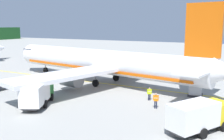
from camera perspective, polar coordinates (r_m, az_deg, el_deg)
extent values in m
cylinder|color=white|center=(42.07, -2.87, 1.94)|extent=(9.63, 36.14, 3.80)
cone|color=white|center=(56.38, -17.91, 3.49)|extent=(3.95, 2.96, 3.61)
cube|color=#192333|center=(54.50, -16.64, 4.26)|extent=(3.58, 2.90, 0.60)
cube|color=white|center=(34.33, -10.25, -1.14)|extent=(16.70, 8.88, 0.50)
cylinder|color=slate|center=(37.68, -8.95, -1.98)|extent=(2.69, 3.52, 2.20)
cube|color=white|center=(48.33, 6.01, 2.13)|extent=(16.26, 5.74, 0.50)
cylinder|color=slate|center=(47.23, 2.38, 0.53)|extent=(2.69, 3.52, 2.20)
cube|color=#D8590C|center=(33.39, 19.36, 8.21)|extent=(1.07, 4.40, 6.50)
cube|color=white|center=(33.82, 18.91, 0.15)|extent=(10.78, 4.85, 0.24)
cube|color=#D8590C|center=(42.23, -2.86, 0.54)|extent=(8.85, 32.55, 0.36)
cylinder|color=black|center=(52.36, -14.31, -0.05)|extent=(0.52, 1.14, 1.10)
cylinder|color=gray|center=(52.23, -14.34, 0.81)|extent=(0.20, 0.20, 0.50)
cylinder|color=black|center=(39.70, -3.63, -2.88)|extent=(0.52, 1.14, 1.10)
cylinder|color=gray|center=(39.53, -3.64, -1.74)|extent=(0.20, 0.20, 0.50)
cylinder|color=black|center=(43.65, 0.88, -1.69)|extent=(0.52, 1.14, 1.10)
cylinder|color=gray|center=(43.50, 0.88, -0.66)|extent=(0.20, 0.20, 0.50)
cone|color=white|center=(75.65, -23.17, 4.48)|extent=(3.50, 3.51, 2.67)
cube|color=yellow|center=(26.01, 21.84, -8.30)|extent=(2.64, 2.80, 1.80)
cube|color=#192333|center=(26.58, 22.96, -7.18)|extent=(0.96, 1.66, 0.94)
cube|color=white|center=(23.56, 17.37, -9.45)|extent=(4.98, 4.08, 2.16)
cube|color=#262628|center=(24.62, 18.61, -11.55)|extent=(6.24, 4.38, 0.16)
cylinder|color=black|center=(26.72, 19.37, -10.04)|extent=(0.92, 0.68, 0.90)
cylinder|color=black|center=(25.54, 23.33, -11.23)|extent=(0.92, 0.68, 0.90)
cylinder|color=black|center=(24.65, 15.23, -11.52)|extent=(0.92, 0.68, 0.90)
cylinder|color=black|center=(23.36, 19.33, -12.96)|extent=(0.92, 0.68, 0.90)
cube|color=#338C3F|center=(33.61, -14.82, -3.88)|extent=(2.60, 2.78, 1.80)
cube|color=#192333|center=(34.33, -14.46, -2.96)|extent=(0.91, 1.68, 0.94)
cube|color=white|center=(30.62, -16.46, -4.91)|extent=(5.05, 4.03, 2.19)
cube|color=#262628|center=(31.76, -15.87, -6.56)|extent=(6.35, 4.26, 0.16)
cylinder|color=black|center=(33.91, -16.68, -5.68)|extent=(0.93, 0.66, 0.90)
cylinder|color=black|center=(33.31, -13.06, -5.79)|extent=(0.93, 0.66, 0.90)
cylinder|color=black|center=(31.30, -18.29, -7.06)|extent=(0.93, 0.66, 0.90)
cylinder|color=black|center=(30.64, -14.37, -7.22)|extent=(0.93, 0.66, 0.90)
cube|color=#333338|center=(36.20, 17.72, -5.24)|extent=(1.99, 1.99, 0.30)
cube|color=silver|center=(35.98, 17.79, -3.81)|extent=(1.76, 1.76, 1.56)
cube|color=silver|center=(35.30, 17.79, -3.02)|extent=(0.83, 1.67, 0.57)
cylinder|color=#191E33|center=(44.03, 21.54, -2.45)|extent=(0.14, 0.14, 0.86)
cylinder|color=#191E33|center=(44.08, 21.32, -2.42)|extent=(0.14, 0.14, 0.86)
cube|color=#CCE519|center=(43.91, 21.49, -1.47)|extent=(0.30, 0.47, 0.65)
cube|color=silver|center=(43.90, 21.49, -1.43)|extent=(0.31, 0.49, 0.06)
sphere|color=tan|center=(43.83, 21.53, -0.91)|extent=(0.23, 0.23, 0.23)
cylinder|color=#CCE519|center=(43.82, 21.83, -1.47)|extent=(0.09, 0.09, 0.61)
cylinder|color=#CCE519|center=(43.98, 21.16, -1.39)|extent=(0.09, 0.09, 0.61)
cylinder|color=#191E33|center=(29.91, 9.70, -7.49)|extent=(0.14, 0.14, 0.88)
cylinder|color=#191E33|center=(29.92, 9.35, -7.48)|extent=(0.14, 0.14, 0.88)
cube|color=orange|center=(29.70, 9.57, -6.07)|extent=(0.34, 0.49, 0.66)
cube|color=silver|center=(29.69, 9.57, -6.01)|extent=(0.35, 0.50, 0.06)
sphere|color=tan|center=(29.58, 9.59, -5.23)|extent=(0.24, 0.24, 0.24)
cylinder|color=orange|center=(29.68, 10.09, -6.02)|extent=(0.09, 0.09, 0.63)
cylinder|color=orange|center=(29.69, 9.04, -5.99)|extent=(0.09, 0.09, 0.63)
cylinder|color=#191E33|center=(32.98, 8.31, -5.88)|extent=(0.14, 0.14, 0.80)
cylinder|color=#191E33|center=(32.91, 8.02, -5.91)|extent=(0.14, 0.14, 0.80)
cube|color=#CCE519|center=(32.77, 8.20, -4.72)|extent=(0.46, 0.47, 0.60)
cube|color=silver|center=(32.76, 8.20, -4.67)|extent=(0.48, 0.48, 0.06)
sphere|color=tan|center=(32.67, 8.21, -4.03)|extent=(0.22, 0.22, 0.22)
cylinder|color=#CCE519|center=(32.87, 8.63, -4.63)|extent=(0.09, 0.09, 0.57)
cylinder|color=#CCE519|center=(32.65, 7.76, -4.71)|extent=(0.09, 0.09, 0.57)
cylinder|color=#191E33|center=(50.04, 15.88, -0.71)|extent=(0.14, 0.14, 0.87)
cylinder|color=#191E33|center=(49.90, 16.01, -0.75)|extent=(0.14, 0.14, 0.87)
cube|color=#CCE519|center=(49.84, 15.99, 0.13)|extent=(0.45, 0.48, 0.65)
cube|color=silver|center=(49.83, 15.99, 0.17)|extent=(0.47, 0.49, 0.06)
sphere|color=tan|center=(49.77, 16.01, 0.64)|extent=(0.24, 0.24, 0.24)
cylinder|color=#CCE519|center=(50.04, 15.80, 0.22)|extent=(0.09, 0.09, 0.62)
cylinder|color=#CCE519|center=(49.62, 16.18, 0.12)|extent=(0.09, 0.09, 0.62)
cube|color=yellow|center=(40.14, 3.09, -3.52)|extent=(0.30, 60.00, 0.01)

